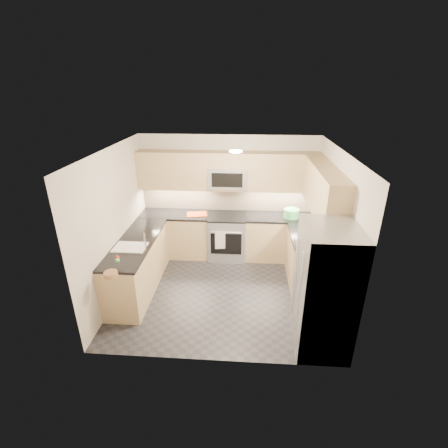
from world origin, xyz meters
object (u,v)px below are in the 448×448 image
(utensil_bowl, at_px, (292,213))
(fruit_basket, at_px, (111,274))
(refrigerator, at_px, (325,289))
(cutting_board, at_px, (197,214))
(microwave, at_px, (228,177))
(gas_range, at_px, (227,237))

(utensil_bowl, relative_size, fruit_basket, 1.60)
(refrigerator, xyz_separation_m, cutting_board, (-2.07, 2.42, 0.05))
(fruit_basket, bearing_deg, microwave, 59.35)
(microwave, distance_m, refrigerator, 3.04)
(refrigerator, distance_m, utensil_bowl, 2.42)
(gas_range, relative_size, microwave, 1.20)
(cutting_board, xyz_separation_m, fruit_basket, (-0.86, -2.38, 0.03))
(gas_range, relative_size, utensil_bowl, 2.99)
(gas_range, distance_m, refrigerator, 2.86)
(refrigerator, height_order, fruit_basket, refrigerator)
(refrigerator, height_order, cutting_board, refrigerator)
(refrigerator, bearing_deg, gas_range, 120.88)
(gas_range, relative_size, refrigerator, 0.51)
(utensil_bowl, height_order, cutting_board, utensil_bowl)
(fruit_basket, bearing_deg, gas_range, 58.05)
(utensil_bowl, relative_size, cutting_board, 0.76)
(gas_range, distance_m, cutting_board, 0.79)
(utensil_bowl, distance_m, fruit_basket, 3.64)
(microwave, xyz_separation_m, refrigerator, (1.45, -2.55, -0.80))
(refrigerator, relative_size, fruit_basket, 9.45)
(fruit_basket, bearing_deg, refrigerator, -0.92)
(microwave, relative_size, cutting_board, 1.89)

